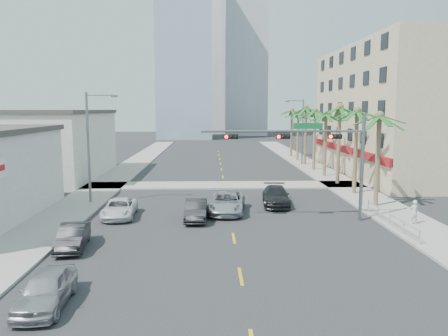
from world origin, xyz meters
name	(u,v)px	position (x,y,z in m)	size (l,w,h in m)	color
ground	(238,261)	(0.00, 0.00, 0.00)	(260.00, 260.00, 0.00)	#262628
sidewalk_right	(349,188)	(12.00, 20.00, 0.07)	(4.00, 120.00, 0.15)	gray
sidewalk_left	(99,189)	(-12.00, 20.00, 0.07)	(4.00, 120.00, 0.15)	gray
sidewalk_cross	(224,185)	(0.00, 22.00, 0.07)	(80.00, 4.00, 0.15)	gray
building_right	(408,111)	(21.99, 30.00, 7.50)	(15.25, 28.00, 15.00)	tan
building_left_far	(49,146)	(-19.50, 28.00, 3.60)	(11.00, 18.00, 7.20)	beige
tower_far_left	(185,46)	(-8.00, 95.00, 24.00)	(14.00, 14.00, 48.00)	#99B2C6
tower_far_right	(246,32)	(9.00, 110.00, 30.00)	(12.00, 12.00, 60.00)	#ADADB2
tower_far_center	(205,68)	(-3.00, 125.00, 21.00)	(16.00, 16.00, 42.00)	#ADADB2
traffic_signal_mast	(316,148)	(5.78, 7.95, 5.06)	(11.12, 0.54, 7.20)	slate
palm_tree_0	(380,117)	(11.60, 12.00, 7.08)	(4.80, 4.80, 7.80)	brown
palm_tree_1	(357,112)	(11.60, 17.20, 7.43)	(4.80, 4.80, 8.16)	brown
palm_tree_2	(340,108)	(11.60, 22.40, 7.78)	(4.80, 4.80, 8.52)	brown
palm_tree_3	(326,114)	(11.60, 27.60, 7.08)	(4.80, 4.80, 7.80)	brown
palm_tree_4	(315,111)	(11.60, 32.80, 7.43)	(4.80, 4.80, 8.16)	brown
palm_tree_5	(306,108)	(11.60, 38.00, 7.78)	(4.80, 4.80, 8.52)	brown
palm_tree_6	(298,113)	(11.60, 43.20, 7.08)	(4.80, 4.80, 7.80)	brown
palm_tree_7	(292,111)	(11.60, 48.40, 7.43)	(4.80, 4.80, 8.16)	brown
streetlight_left	(91,142)	(-11.00, 14.00, 5.06)	(2.55, 0.25, 9.00)	slate
streetlight_right	(301,129)	(11.00, 38.00, 5.06)	(2.55, 0.25, 9.00)	slate
guardrail	(391,218)	(10.30, 6.00, 0.67)	(0.08, 8.08, 1.00)	silver
car_parked_near	(46,289)	(-7.80, -4.86, 0.71)	(1.67, 4.16, 1.42)	#B5B4B9
car_parked_mid	(73,237)	(-9.03, 2.38, 0.67)	(1.42, 4.06, 1.34)	black
car_parked_far	(120,208)	(-7.89, 9.39, 0.65)	(2.16, 4.68, 1.30)	silver
car_lane_left	(196,210)	(-2.40, 8.48, 0.70)	(1.48, 4.25, 1.40)	black
car_lane_center	(227,203)	(-0.17, 10.56, 0.76)	(2.52, 5.46, 1.52)	silver
car_lane_right	(276,196)	(3.87, 13.06, 0.74)	(2.08, 5.12, 1.49)	black
pedestrian	(414,212)	(12.03, 6.43, 0.95)	(0.58, 0.38, 1.60)	silver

